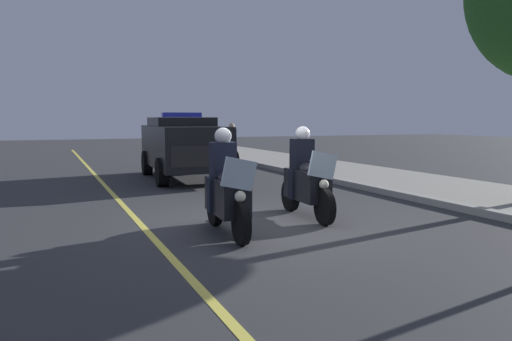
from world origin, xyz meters
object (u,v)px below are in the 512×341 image
police_motorcycle_lead_left (226,191)px  cyclist_background (232,145)px  police_motorcycle_lead_right (306,181)px  police_suv (183,145)px

police_motorcycle_lead_left → cyclist_background: bearing=159.4°
police_motorcycle_lead_left → police_motorcycle_lead_right: (-0.72, 1.85, 0.00)m
police_motorcycle_lead_right → police_motorcycle_lead_left: bearing=-68.6°
police_motorcycle_lead_left → police_suv: 7.68m
police_motorcycle_lead_right → cyclist_background: size_ratio=1.22×
police_motorcycle_lead_right → police_suv: (-6.85, -0.59, 0.37)m
police_motorcycle_lead_right → cyclist_background: 10.09m
police_motorcycle_lead_right → police_suv: 6.88m
police_motorcycle_lead_left → cyclist_background: (-10.58, 3.97, 0.14)m
cyclist_background → police_motorcycle_lead_left: bearing=-20.6°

